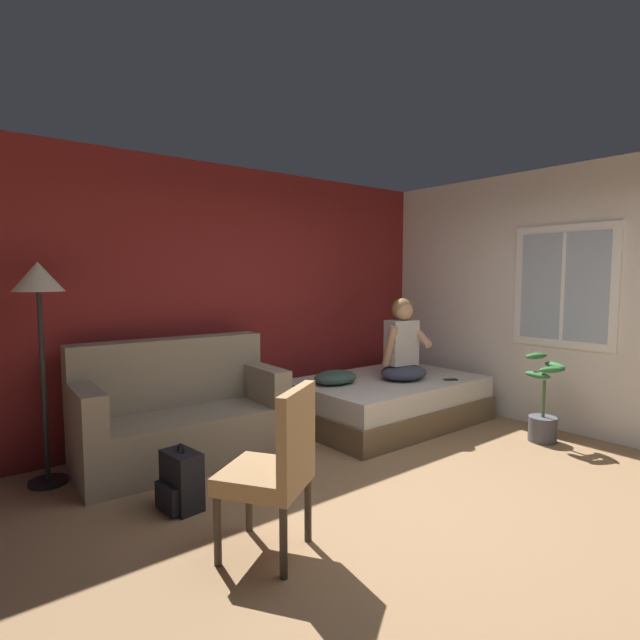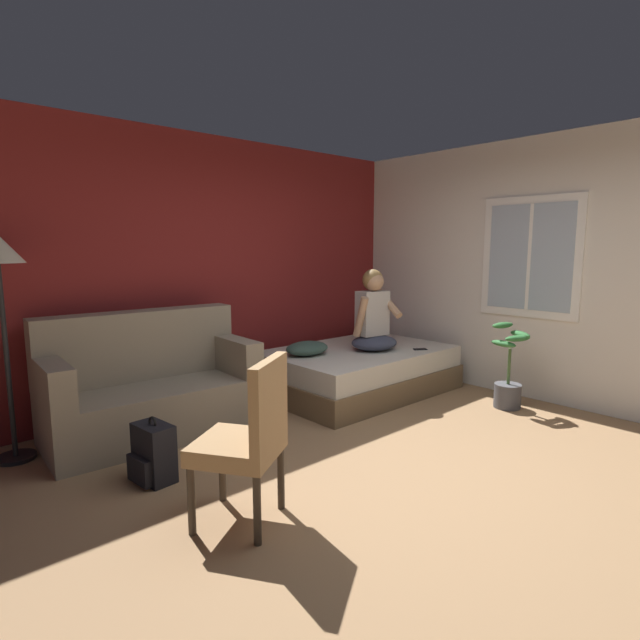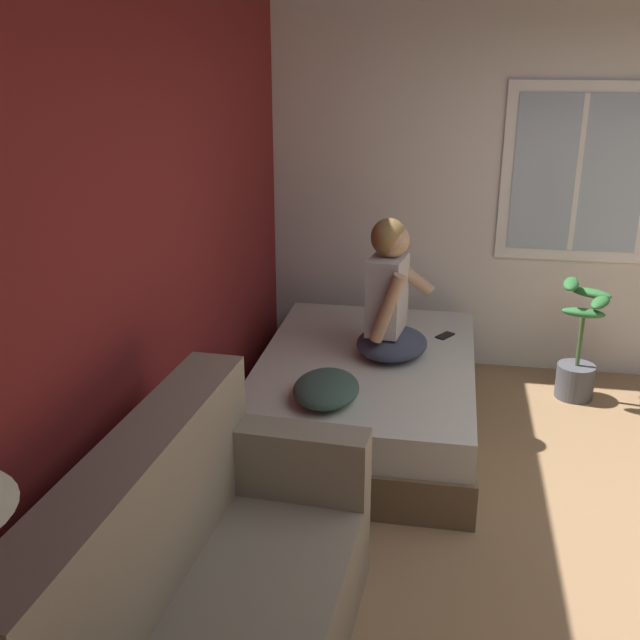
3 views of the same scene
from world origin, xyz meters
name	(u,v)px [view 1 (image 1 of 3)]	position (x,y,z in m)	size (l,w,h in m)	color
ground_plane	(445,514)	(0.00, 0.00, 0.00)	(40.00, 40.00, 0.00)	#93704C
wall_back_accent	(243,299)	(0.00, 2.65, 1.35)	(9.82, 0.16, 2.70)	maroon
wall_side_with_window	(609,301)	(2.49, 0.01, 1.35)	(0.19, 6.54, 2.70)	silver
bed	(387,401)	(1.24, 1.71, 0.24)	(2.03, 1.37, 0.48)	brown
couch	(180,415)	(-0.98, 2.05, 0.39)	(1.74, 0.91, 1.04)	gray
side_chair	(276,465)	(-1.16, 0.30, 0.53)	(0.64, 0.64, 0.98)	#382D23
person_seated	(403,347)	(1.33, 1.59, 0.84)	(0.58, 0.51, 0.88)	#383D51
backpack	(180,482)	(-1.36, 1.18, 0.19)	(0.26, 0.32, 0.46)	black
throw_pillow	(335,377)	(0.63, 1.87, 0.55)	(0.48, 0.36, 0.14)	#385147
cell_phone	(451,380)	(1.71, 1.24, 0.48)	(0.07, 0.14, 0.01)	black
floor_lamp	(39,298)	(-1.98, 2.22, 1.43)	(0.36, 0.36, 1.70)	black
potted_plant	(543,411)	(1.94, 0.33, 0.30)	(0.39, 0.37, 0.85)	#4C4C51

